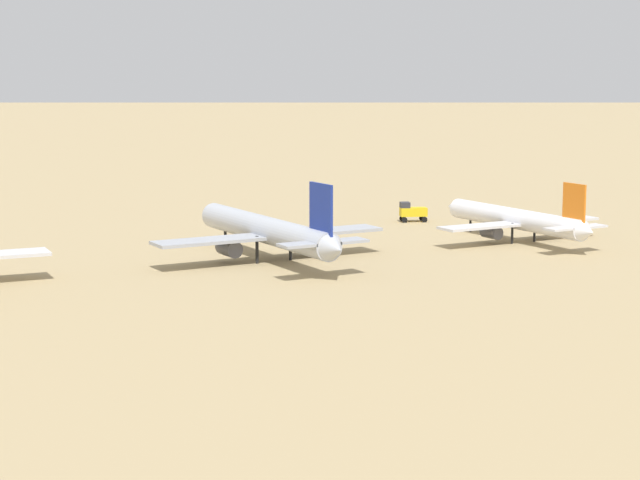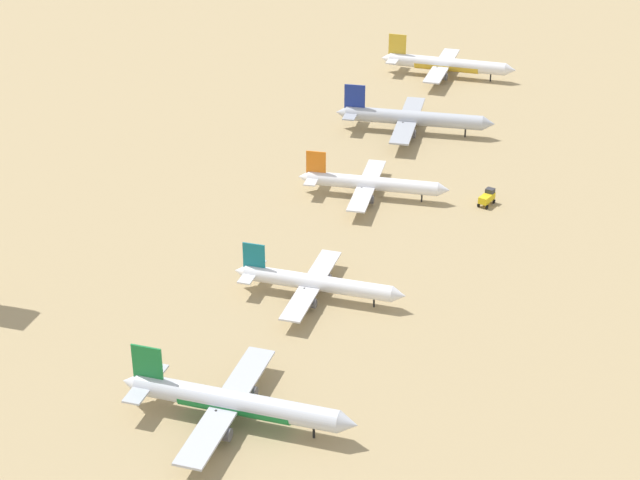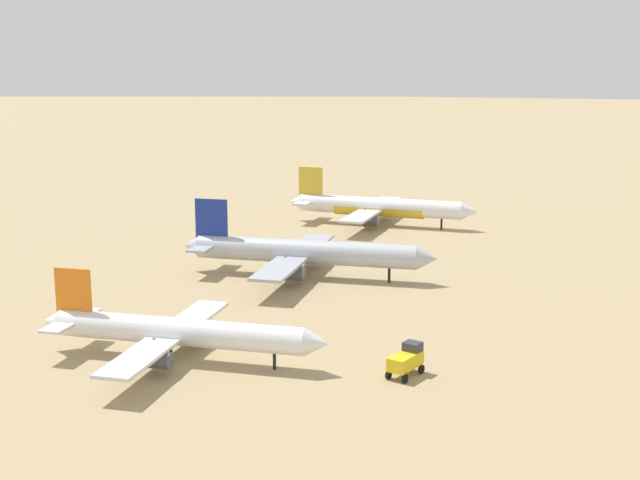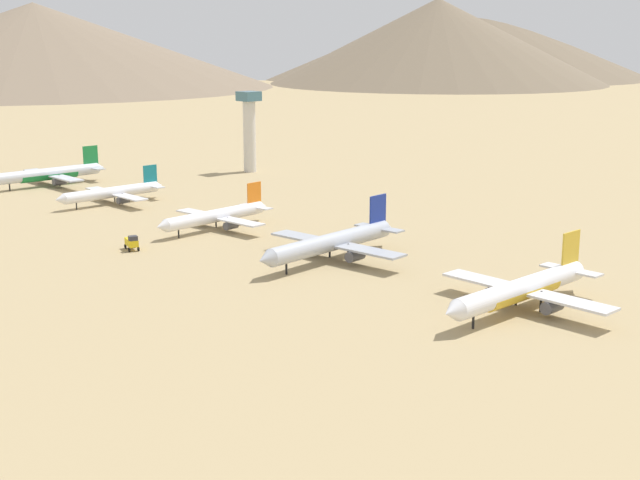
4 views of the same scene
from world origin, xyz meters
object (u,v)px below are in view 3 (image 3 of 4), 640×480
at_px(parked_jet_3, 302,252).
at_px(parked_jet_4, 378,207).
at_px(parked_jet_2, 176,332).
at_px(service_truck, 406,359).

bearing_deg(parked_jet_3, parked_jet_4, 89.31).
bearing_deg(parked_jet_2, parked_jet_4, 89.02).
bearing_deg(service_truck, parked_jet_2, -172.45).
height_order(parked_jet_2, service_truck, parked_jet_2).
bearing_deg(service_truck, parked_jet_4, 106.24).
relative_size(parked_jet_4, service_truck, 8.09).
distance_m(parked_jet_3, parked_jet_4, 52.55).
height_order(parked_jet_4, service_truck, parked_jet_4).
distance_m(parked_jet_2, parked_jet_4, 98.78).
relative_size(parked_jet_3, parked_jet_4, 1.03).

